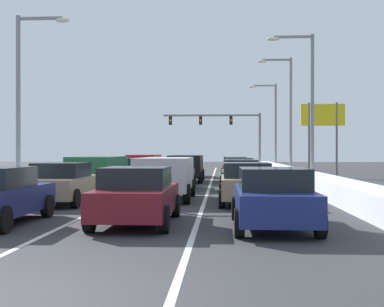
% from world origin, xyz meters
% --- Properties ---
extents(ground_plane, '(136.66, 136.66, 0.00)m').
position_xyz_m(ground_plane, '(0.00, 21.02, 0.00)').
color(ground_plane, '#333335').
extents(lane_stripe_between_right_lane_and_center_lane, '(0.14, 57.82, 0.01)m').
position_xyz_m(lane_stripe_between_right_lane_and_center_lane, '(1.70, 26.28, 0.00)').
color(lane_stripe_between_right_lane_and_center_lane, silver).
rests_on(lane_stripe_between_right_lane_and_center_lane, ground).
extents(lane_stripe_between_center_lane_and_left_lane, '(0.14, 57.82, 0.01)m').
position_xyz_m(lane_stripe_between_center_lane_and_left_lane, '(-1.70, 26.28, 0.00)').
color(lane_stripe_between_center_lane_and_left_lane, silver).
rests_on(lane_stripe_between_center_lane_and_left_lane, ground).
extents(snow_bank_right_shoulder, '(1.41, 57.82, 0.78)m').
position_xyz_m(snow_bank_right_shoulder, '(7.00, 26.28, 0.39)').
color(snow_bank_right_shoulder, silver).
rests_on(snow_bank_right_shoulder, ground).
extents(snow_bank_left_shoulder, '(1.49, 57.82, 0.86)m').
position_xyz_m(snow_bank_left_shoulder, '(-7.00, 26.28, 0.43)').
color(snow_bank_left_shoulder, silver).
rests_on(snow_bank_left_shoulder, ground).
extents(sedan_navy_right_lane_nearest, '(2.00, 4.50, 1.51)m').
position_xyz_m(sedan_navy_right_lane_nearest, '(3.64, 6.58, 0.76)').
color(sedan_navy_right_lane_nearest, navy).
rests_on(sedan_navy_right_lane_nearest, ground).
extents(sedan_tan_right_lane_second, '(2.00, 4.50, 1.51)m').
position_xyz_m(sedan_tan_right_lane_second, '(3.25, 12.67, 0.76)').
color(sedan_tan_right_lane_second, '#937F60').
rests_on(sedan_tan_right_lane_second, ground).
extents(sedan_green_right_lane_third, '(2.00, 4.50, 1.51)m').
position_xyz_m(sedan_green_right_lane_third, '(3.27, 19.23, 0.76)').
color(sedan_green_right_lane_third, '#1E5633').
rests_on(sedan_green_right_lane_third, ground).
extents(sedan_gray_right_lane_fourth, '(2.00, 4.50, 1.51)m').
position_xyz_m(sedan_gray_right_lane_fourth, '(3.42, 25.86, 0.76)').
color(sedan_gray_right_lane_fourth, slate).
rests_on(sedan_gray_right_lane_fourth, ground).
extents(sedan_red_right_lane_fifth, '(2.00, 4.50, 1.51)m').
position_xyz_m(sedan_red_right_lane_fifth, '(3.32, 32.03, 0.76)').
color(sedan_red_right_lane_fifth, maroon).
rests_on(sedan_red_right_lane_fifth, ground).
extents(sedan_maroon_center_lane_nearest, '(2.00, 4.50, 1.51)m').
position_xyz_m(sedan_maroon_center_lane_nearest, '(0.12, 7.15, 0.76)').
color(sedan_maroon_center_lane_nearest, maroon).
rests_on(sedan_maroon_center_lane_nearest, ground).
extents(suv_silver_center_lane_second, '(2.16, 4.90, 1.67)m').
position_xyz_m(suv_silver_center_lane_second, '(0.14, 14.11, 1.02)').
color(suv_silver_center_lane_second, '#B7BABF').
rests_on(suv_silver_center_lane_second, ground).
extents(sedan_charcoal_center_lane_third, '(2.00, 4.50, 1.51)m').
position_xyz_m(sedan_charcoal_center_lane_third, '(-0.02, 19.93, 0.76)').
color(sedan_charcoal_center_lane_third, '#38383D').
rests_on(sedan_charcoal_center_lane_third, ground).
extents(suv_black_center_lane_fourth, '(2.16, 4.90, 1.67)m').
position_xyz_m(suv_black_center_lane_fourth, '(0.13, 26.34, 1.02)').
color(suv_black_center_lane_fourth, black).
rests_on(suv_black_center_lane_fourth, ground).
extents(sedan_white_center_lane_fifth, '(2.00, 4.50, 1.51)m').
position_xyz_m(sedan_white_center_lane_fifth, '(-0.06, 32.94, 0.76)').
color(sedan_white_center_lane_fifth, silver).
rests_on(sedan_white_center_lane_fifth, ground).
extents(sedan_tan_left_lane_second, '(2.00, 4.50, 1.51)m').
position_xyz_m(sedan_tan_left_lane_second, '(-3.46, 12.33, 0.76)').
color(sedan_tan_left_lane_second, '#937F60').
rests_on(sedan_tan_left_lane_second, ground).
extents(suv_green_left_lane_third, '(2.16, 4.90, 1.67)m').
position_xyz_m(suv_green_left_lane_third, '(-3.53, 18.25, 1.02)').
color(suv_green_left_lane_third, '#1E5633').
rests_on(suv_green_left_lane_third, ground).
extents(sedan_gray_left_lane_fourth, '(2.00, 4.50, 1.51)m').
position_xyz_m(sedan_gray_left_lane_fourth, '(-3.34, 24.64, 0.76)').
color(sedan_gray_left_lane_fourth, slate).
rests_on(sedan_gray_left_lane_fourth, ground).
extents(suv_red_left_lane_fifth, '(2.16, 4.90, 1.67)m').
position_xyz_m(suv_red_left_lane_fifth, '(-3.26, 31.53, 1.02)').
color(suv_red_left_lane_fifth, maroon).
rests_on(suv_red_left_lane_fifth, ground).
extents(traffic_light_gantry, '(10.94, 0.47, 6.20)m').
position_xyz_m(traffic_light_gantry, '(2.77, 52.55, 4.74)').
color(traffic_light_gantry, slate).
rests_on(traffic_light_gantry, ground).
extents(street_lamp_right_near, '(2.66, 0.36, 8.59)m').
position_xyz_m(street_lamp_right_near, '(7.15, 23.65, 5.11)').
color(street_lamp_right_near, gray).
rests_on(street_lamp_right_near, ground).
extents(street_lamp_right_mid, '(2.66, 0.36, 9.09)m').
position_xyz_m(street_lamp_right_mid, '(7.31, 34.17, 5.37)').
color(street_lamp_right_mid, gray).
rests_on(street_lamp_right_mid, ground).
extents(street_lamp_right_far, '(2.66, 0.36, 8.42)m').
position_xyz_m(street_lamp_right_far, '(7.21, 44.68, 5.02)').
color(street_lamp_right_far, gray).
rests_on(street_lamp_right_far, ground).
extents(street_lamp_left_mid, '(2.66, 0.36, 8.54)m').
position_xyz_m(street_lamp_left_mid, '(-7.22, 18.58, 5.09)').
color(street_lamp_left_mid, gray).
rests_on(street_lamp_left_mid, ground).
extents(roadside_sign_right, '(3.20, 0.16, 5.50)m').
position_xyz_m(roadside_sign_right, '(9.77, 32.55, 4.02)').
color(roadside_sign_right, '#59595B').
rests_on(roadside_sign_right, ground).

